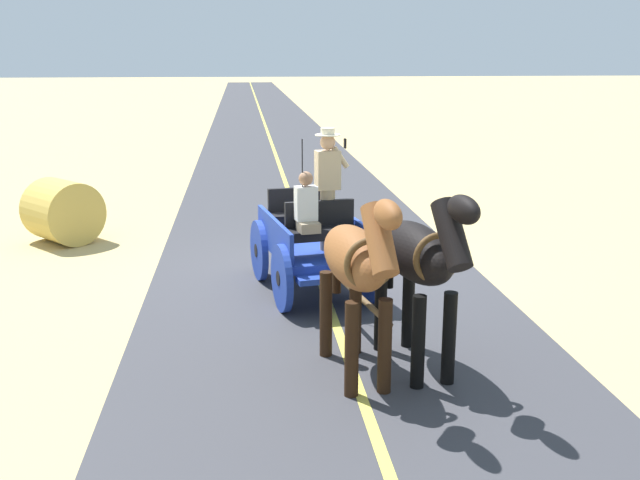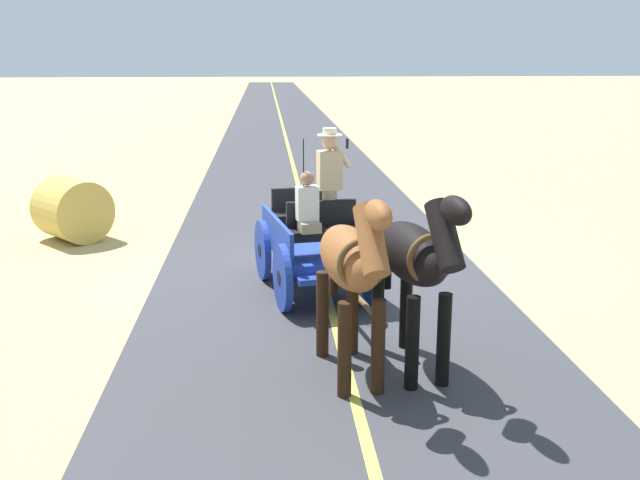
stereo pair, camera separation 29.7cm
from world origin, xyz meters
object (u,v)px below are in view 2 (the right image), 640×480
Objects in this scene: horse_near_side at (415,259)px; horse_off_side at (352,264)px; horse_drawn_carriage at (316,240)px; hay_bale at (73,210)px.

horse_near_side and horse_off_side have the same top height.
horse_off_side is at bearing 10.33° from horse_near_side.
horse_off_side is (0.71, 0.13, 0.00)m from horse_near_side.
horse_drawn_carriage reaches higher than horse_near_side.
horse_near_side is 8.38m from hay_bale.
horse_off_side is 8.05m from hay_bale.
horse_off_side is 1.84× the size of hay_bale.
horse_drawn_carriage is 3.09m from horse_off_side.
horse_near_side is 0.73m from horse_off_side.
hay_bale is (5.34, -6.42, -0.72)m from horse_near_side.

